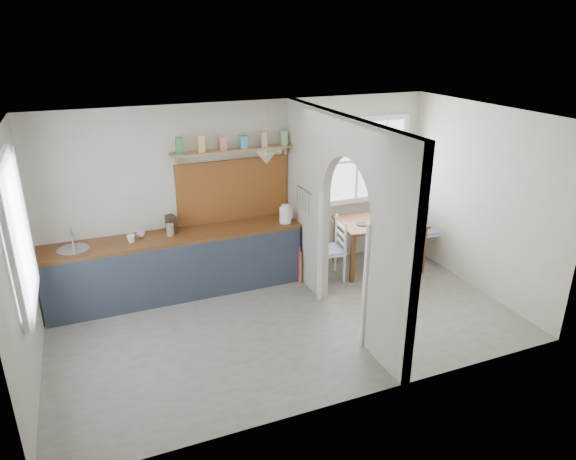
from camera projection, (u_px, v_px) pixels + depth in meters
name	position (u px, v px, depth m)	size (l,w,h in m)	color
floor	(288.00, 322.00, 6.59)	(5.80, 3.20, 0.01)	gray
ceiling	(288.00, 118.00, 5.63)	(5.80, 3.20, 0.01)	beige
walls	(288.00, 228.00, 6.11)	(5.81, 3.21, 2.60)	beige
partition	(338.00, 208.00, 6.35)	(0.12, 3.20, 2.60)	beige
kitchen_window	(14.00, 235.00, 4.98)	(0.10, 1.16, 1.50)	white
nook_window	(357.00, 161.00, 7.98)	(1.76, 0.10, 1.30)	white
counter	(178.00, 264.00, 7.17)	(3.50, 0.60, 0.90)	brown
sink	(73.00, 250.00, 6.53)	(0.40, 0.40, 0.02)	#B3B6BD
backsplash	(234.00, 190.00, 7.38)	(1.65, 0.03, 0.90)	brown
shelf	(234.00, 147.00, 7.07)	(1.75, 0.20, 0.21)	#A17F4E
pendant_lamp	(266.00, 158.00, 6.94)	(0.26, 0.26, 0.16)	silver
utensil_rail	(304.00, 190.00, 7.05)	(0.02, 0.02, 0.50)	#B3B6BD
dining_table	(378.00, 244.00, 7.96)	(1.26, 0.84, 0.79)	brown
chair_left	(328.00, 250.00, 7.58)	(0.43, 0.43, 0.94)	white
chair_right	(429.00, 229.00, 8.27)	(0.46, 0.46, 1.01)	white
kettle	(285.00, 214.00, 7.38)	(0.22, 0.18, 0.27)	white
mug_a	(131.00, 239.00, 6.73)	(0.11, 0.11, 0.10)	white
mug_b	(141.00, 234.00, 6.90)	(0.11, 0.11, 0.09)	white
knife_block	(171.00, 224.00, 7.04)	(0.11, 0.15, 0.24)	#3D2B1C
jar	(170.00, 230.00, 6.94)	(0.10, 0.10, 0.16)	gray
towel_magenta	(299.00, 265.00, 7.55)	(0.02, 0.03, 0.56)	#D61E88
towel_orange	(300.00, 268.00, 7.51)	(0.02, 0.03, 0.50)	orange
bowl	(396.00, 218.00, 7.81)	(0.30, 0.30, 0.07)	white
table_cup	(379.00, 221.00, 7.66)	(0.11, 0.11, 0.10)	#567654
plate	(362.00, 224.00, 7.66)	(0.17, 0.17, 0.01)	black
vase	(376.00, 211.00, 7.94)	(0.19, 0.19, 0.19)	#4C2C56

